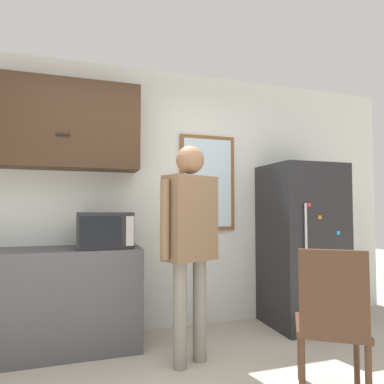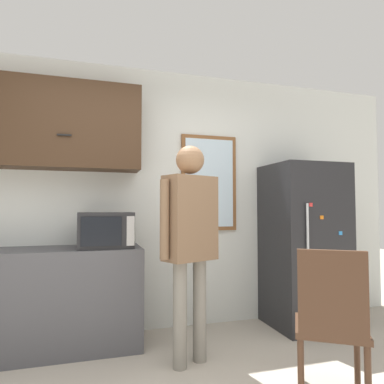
% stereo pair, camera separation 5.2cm
% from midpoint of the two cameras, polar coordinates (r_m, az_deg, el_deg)
% --- Properties ---
extents(back_wall, '(6.00, 0.06, 2.70)m').
position_cam_midpoint_polar(back_wall, '(3.60, -7.28, -0.91)').
color(back_wall, silver).
rests_on(back_wall, ground_plane).
extents(counter, '(2.10, 0.57, 0.88)m').
position_cam_midpoint_polar(counter, '(3.38, -26.93, -16.06)').
color(counter, '#4C4C51').
rests_on(counter, ground_plane).
extents(upper_cabinets, '(2.10, 0.35, 0.81)m').
position_cam_midpoint_polar(upper_cabinets, '(3.48, -26.00, 10.27)').
color(upper_cabinets, '#3D2819').
extents(microwave, '(0.48, 0.38, 0.32)m').
position_cam_midpoint_polar(microwave, '(3.18, -13.73, -6.17)').
color(microwave, '#232326').
rests_on(microwave, counter).
extents(person, '(0.53, 0.37, 1.75)m').
position_cam_midpoint_polar(person, '(2.77, 0.21, -6.17)').
color(person, gray).
rests_on(person, ground_plane).
extents(refrigerator, '(0.75, 0.71, 1.70)m').
position_cam_midpoint_polar(refrigerator, '(3.89, 18.54, -8.28)').
color(refrigerator, '#232326').
rests_on(refrigerator, ground_plane).
extents(chair, '(0.60, 0.60, 0.98)m').
position_cam_midpoint_polar(chair, '(2.48, 22.74, -18.88)').
color(chair, '#472D1E').
rests_on(chair, ground_plane).
extents(window, '(0.62, 0.05, 1.03)m').
position_cam_midpoint_polar(window, '(3.74, 3.24, 1.54)').
color(window, brown).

